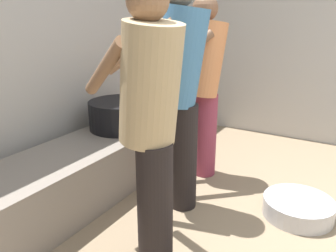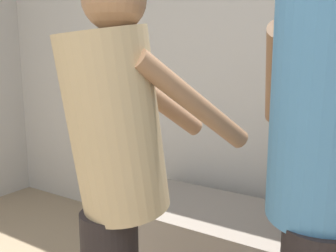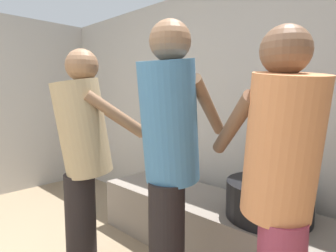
{
  "view_description": "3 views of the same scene",
  "coord_description": "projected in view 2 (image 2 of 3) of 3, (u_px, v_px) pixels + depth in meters",
  "views": [
    {
      "loc": [
        -1.54,
        0.2,
        1.37
      ],
      "look_at": [
        0.36,
        1.32,
        0.66
      ],
      "focal_mm": 35.59,
      "sensor_mm": 36.0,
      "label": 1
    },
    {
      "loc": [
        0.63,
        0.2,
        1.27
      ],
      "look_at": [
        -0.05,
        1.25,
        1.04
      ],
      "focal_mm": 39.57,
      "sensor_mm": 36.0,
      "label": 2
    },
    {
      "loc": [
        1.49,
        0.2,
        1.27
      ],
      "look_at": [
        0.22,
        1.5,
        1.07
      ],
      "focal_mm": 30.21,
      "sensor_mm": 36.0,
      "label": 3
    }
  ],
  "objects": [
    {
      "name": "cook_in_tan_shirt",
      "position": [
        117.0,
        172.0,
        1.25
      ],
      "size": [
        0.56,
        0.72,
        1.56
      ],
      "color": "black",
      "rests_on": "ground_plane"
    },
    {
      "name": "cook_in_blue_shirt",
      "position": [
        321.0,
        171.0,
        1.05
      ],
      "size": [
        0.51,
        0.74,
        1.66
      ],
      "color": "black",
      "rests_on": "ground_plane"
    },
    {
      "name": "block_enclosure_rear",
      "position": [
        286.0,
        81.0,
        2.27
      ],
      "size": [
        5.32,
        0.2,
        2.26
      ],
      "primitive_type": "cube",
      "color": "#ADA8A0",
      "rests_on": "ground_plane"
    }
  ]
}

